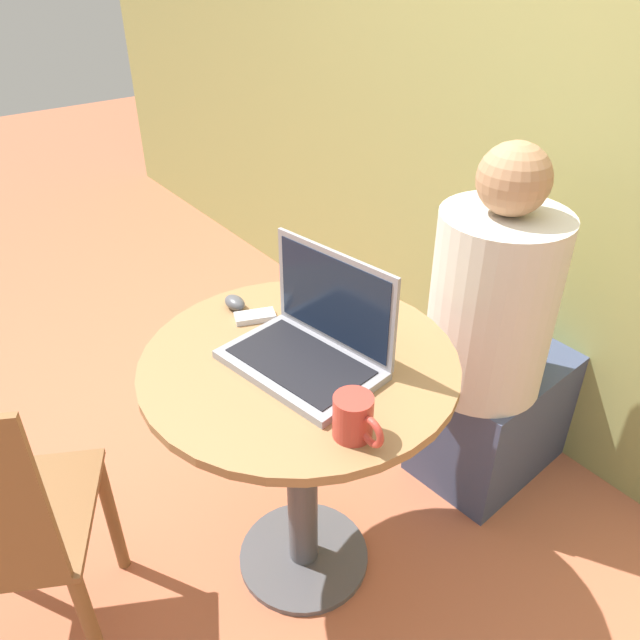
% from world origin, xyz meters
% --- Properties ---
extents(ground_plane, '(12.00, 12.00, 0.00)m').
position_xyz_m(ground_plane, '(0.00, 0.00, 0.00)').
color(ground_plane, '#B26042').
extents(back_wall, '(7.00, 0.05, 2.60)m').
position_xyz_m(back_wall, '(0.00, 1.06, 1.30)').
color(back_wall, '#939956').
rests_on(back_wall, ground_plane).
extents(round_table, '(0.78, 0.78, 0.77)m').
position_xyz_m(round_table, '(0.00, 0.00, 0.57)').
color(round_table, '#4C4C51').
rests_on(round_table, ground_plane).
extents(laptop, '(0.40, 0.30, 0.27)m').
position_xyz_m(laptop, '(0.03, 0.02, 0.82)').
color(laptop, gray).
rests_on(laptop, round_table).
extents(cell_phone, '(0.09, 0.12, 0.02)m').
position_xyz_m(cell_phone, '(-0.22, 0.01, 0.77)').
color(cell_phone, silver).
rests_on(cell_phone, round_table).
extents(computer_mouse, '(0.07, 0.05, 0.04)m').
position_xyz_m(computer_mouse, '(-0.29, -0.01, 0.78)').
color(computer_mouse, '#4C4C51').
rests_on(computer_mouse, round_table).
extents(coffee_cup, '(0.13, 0.08, 0.10)m').
position_xyz_m(coffee_cup, '(0.29, -0.07, 0.82)').
color(coffee_cup, '#B2382D').
rests_on(coffee_cup, round_table).
extents(person_seated, '(0.39, 0.58, 1.20)m').
position_xyz_m(person_seated, '(0.06, 0.71, 0.49)').
color(person_seated, '#3D4766').
rests_on(person_seated, ground_plane).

